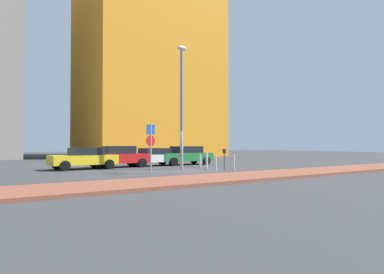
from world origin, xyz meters
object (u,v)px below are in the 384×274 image
(parked_car_yellow, at_px, (84,158))
(parked_car_green, at_px, (185,155))
(parking_meter, at_px, (224,156))
(traffic_bollard_far, at_px, (200,161))
(parked_car_red, at_px, (118,156))
(traffic_bollard_near, at_px, (207,161))
(traffic_bollard_mid, at_px, (216,163))
(parking_sign_post, at_px, (151,142))
(parked_car_white, at_px, (152,156))
(street_lamp, at_px, (182,98))
(traffic_bollard_edge, at_px, (234,163))

(parked_car_yellow, bearing_deg, parked_car_green, 2.81)
(parking_meter, distance_m, traffic_bollard_far, 2.64)
(parked_car_red, xyz_separation_m, traffic_bollard_near, (4.29, -4.77, -0.25))
(parked_car_red, distance_m, traffic_bollard_far, 5.83)
(parked_car_green, distance_m, traffic_bollard_far, 3.39)
(traffic_bollard_mid, bearing_deg, parked_car_red, 121.12)
(parking_sign_post, xyz_separation_m, traffic_bollard_near, (4.84, 1.24, -1.22))
(parked_car_red, height_order, parked_car_white, parked_car_red)
(parking_sign_post, distance_m, traffic_bollard_far, 6.13)
(parking_meter, relative_size, street_lamp, 0.17)
(parked_car_red, xyz_separation_m, parked_car_green, (5.64, -0.03, -0.00))
(parked_car_white, bearing_deg, traffic_bollard_near, -72.89)
(parked_car_green, distance_m, street_lamp, 6.39)
(parked_car_green, relative_size, traffic_bollard_edge, 4.48)
(street_lamp, xyz_separation_m, traffic_bollard_mid, (1.10, -2.20, -4.25))
(parking_meter, distance_m, street_lamp, 4.76)
(parked_car_yellow, height_order, parked_car_white, parked_car_yellow)
(parking_sign_post, bearing_deg, parked_car_red, 84.73)
(parked_car_red, distance_m, street_lamp, 6.31)
(traffic_bollard_near, distance_m, traffic_bollard_far, 1.56)
(parked_car_red, xyz_separation_m, parking_sign_post, (-0.55, -6.01, 0.97))
(parked_car_yellow, bearing_deg, parked_car_red, 9.60)
(parked_car_red, bearing_deg, traffic_bollard_edge, -56.67)
(parking_meter, xyz_separation_m, traffic_bollard_near, (-0.58, 1.13, -0.35))
(parked_car_green, distance_m, parking_meter, 5.92)
(parked_car_red, xyz_separation_m, traffic_bollard_far, (4.79, -3.30, -0.31))
(parking_sign_post, bearing_deg, street_lamp, 30.13)
(parking_sign_post, bearing_deg, parked_car_green, 43.97)
(traffic_bollard_mid, bearing_deg, parked_car_green, 73.74)
(parking_sign_post, height_order, street_lamp, street_lamp)
(parked_car_white, bearing_deg, parked_car_red, -177.58)
(street_lamp, bearing_deg, parking_meter, -39.72)
(parked_car_white, relative_size, traffic_bollard_far, 4.23)
(parked_car_white, bearing_deg, traffic_bollard_edge, -75.45)
(traffic_bollard_edge, bearing_deg, traffic_bollard_near, 98.89)
(parked_car_green, bearing_deg, parked_car_red, 179.66)
(traffic_bollard_far, bearing_deg, parking_sign_post, -153.10)
(parking_meter, xyz_separation_m, traffic_bollard_far, (-0.07, 2.60, -0.40))
(parked_car_red, distance_m, parked_car_green, 5.64)
(traffic_bollard_far, bearing_deg, parking_meter, -88.39)
(traffic_bollard_near, bearing_deg, parking_meter, -62.92)
(street_lamp, bearing_deg, traffic_bollard_mid, -63.46)
(parked_car_yellow, distance_m, traffic_bollard_near, 8.13)
(parked_car_green, xyz_separation_m, traffic_bollard_mid, (-1.83, -6.28, -0.30))
(street_lamp, relative_size, traffic_bollard_near, 7.74)
(parking_sign_post, height_order, traffic_bollard_near, parking_sign_post)
(parked_car_red, height_order, parked_car_green, parked_car_red)
(parked_car_yellow, bearing_deg, traffic_bollard_mid, -42.57)
(parking_sign_post, distance_m, parking_meter, 5.49)
(parked_car_green, distance_m, parking_sign_post, 8.66)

